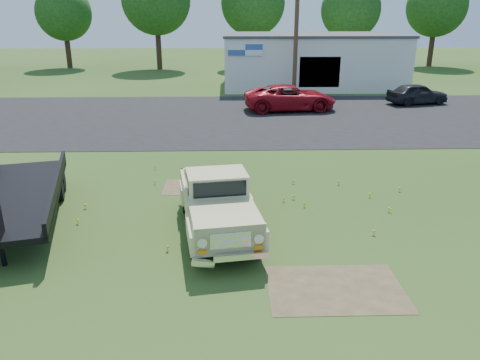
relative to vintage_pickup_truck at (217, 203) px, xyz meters
name	(u,v)px	position (x,y,z in m)	size (l,w,h in m)	color
ground	(259,230)	(1.16, 0.07, -0.89)	(140.00, 140.00, 0.00)	#2A4B18
asphalt_lot	(242,117)	(1.16, 15.07, -0.89)	(90.00, 14.00, 0.02)	black
dirt_patch_a	(335,289)	(2.66, -2.93, -0.89)	(3.00, 2.00, 0.01)	brown
dirt_patch_b	(195,187)	(-0.84, 3.57, -0.89)	(2.20, 1.60, 0.01)	brown
commercial_building	(311,60)	(7.16, 27.06, 1.21)	(14.20, 8.20, 4.15)	white
utility_pole_mid	(296,30)	(5.16, 22.07, 3.72)	(1.60, 0.30, 9.00)	#41301E
treeline_b	(64,13)	(-16.84, 41.07, 4.78)	(5.76, 5.76, 8.57)	#39241A
treeline_c	(156,0)	(-6.84, 39.57, 6.05)	(7.04, 7.04, 10.47)	#39241A
treeline_d	(253,3)	(3.16, 40.57, 5.73)	(6.72, 6.72, 10.00)	#39241A
treeline_e	(351,10)	(13.16, 39.07, 5.10)	(6.08, 6.08, 9.04)	#39241A
treeline_f	(437,7)	(23.16, 41.57, 5.41)	(6.40, 6.40, 9.52)	#39241A
vintage_pickup_truck	(217,203)	(0.00, 0.00, 0.00)	(1.90, 4.89, 1.77)	beige
flatbed_trailer	(16,192)	(-5.77, 0.84, 0.05)	(2.29, 6.88, 1.88)	black
red_pickup	(290,98)	(4.21, 17.01, -0.11)	(2.58, 5.60, 1.56)	maroon
dark_sedan	(417,94)	(12.88, 18.81, -0.21)	(1.61, 3.99, 1.36)	black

